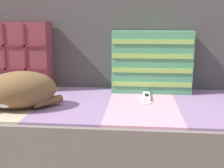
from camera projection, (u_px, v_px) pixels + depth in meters
name	position (u px, v px, depth m)	size (l,w,h in m)	color
couch	(110.00, 135.00, 1.51)	(2.13, 0.82, 0.39)	gray
sofa_backrest	(116.00, 40.00, 1.74)	(2.09, 0.14, 0.57)	#474242
throw_pillow_quilted	(20.00, 56.00, 1.66)	(0.37, 0.14, 0.40)	brown
throw_pillow_striped	(152.00, 62.00, 1.60)	(0.45, 0.14, 0.35)	#4C9366
sleeping_cat	(16.00, 91.00, 1.30)	(0.38, 0.32, 0.17)	brown
game_remote_far	(147.00, 97.00, 1.49)	(0.05, 0.20, 0.02)	white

